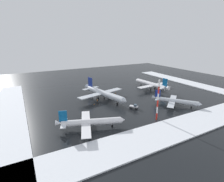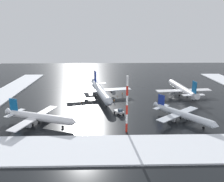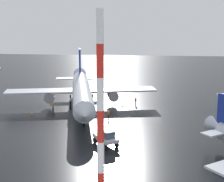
{
  "view_description": "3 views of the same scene",
  "coord_description": "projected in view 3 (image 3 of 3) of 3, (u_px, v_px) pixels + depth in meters",
  "views": [
    {
      "loc": [
        -60.21,
        -95.09,
        36.68
      ],
      "look_at": [
        -9.48,
        -1.26,
        4.59
      ],
      "focal_mm": 28.0,
      "sensor_mm": 36.0,
      "label": 1
    },
    {
      "loc": [
        -12.31,
        -105.49,
        33.04
      ],
      "look_at": [
        -9.82,
        -3.61,
        4.5
      ],
      "focal_mm": 35.0,
      "sensor_mm": 36.0,
      "label": 2
    },
    {
      "loc": [
        -1.02,
        -70.63,
        17.98
      ],
      "look_at": [
        -9.66,
        3.95,
        2.92
      ],
      "focal_mm": 55.0,
      "sensor_mm": 36.0,
      "label": 3
    }
  ],
  "objects": [
    {
      "name": "traffic_cone_near_nose",
      "position": [
        123.0,
        105.0,
        74.44
      ],
      "size": [
        0.36,
        0.36,
        0.55
      ],
      "primitive_type": "cone",
      "color": "orange",
      "rests_on": "ground_plane"
    },
    {
      "name": "traffic_cone_mid_line",
      "position": [
        32.0,
        113.0,
        67.99
      ],
      "size": [
        0.36,
        0.36,
        0.55
      ],
      "primitive_type": "cone",
      "color": "orange",
      "rests_on": "ground_plane"
    },
    {
      "name": "ground_crew_by_nose_gear",
      "position": [
        53.0,
        107.0,
        70.44
      ],
      "size": [
        0.36,
        0.36,
        1.71
      ],
      "rotation": [
        0.0,
        0.0,
        4.97
      ],
      "color": "black",
      "rests_on": "ground_plane"
    },
    {
      "name": "pushback_tug",
      "position": [
        106.0,
        138.0,
        50.59
      ],
      "size": [
        4.46,
        5.02,
        2.5
      ],
      "rotation": [
        0.0,
        0.0,
        5.33
      ],
      "color": "silver",
      "rests_on": "ground_plane"
    },
    {
      "name": "ground_crew_near_tug",
      "position": [
        136.0,
        101.0,
        75.64
      ],
      "size": [
        0.36,
        0.36,
        1.71
      ],
      "rotation": [
        0.0,
        0.0,
        0.08
      ],
      "color": "black",
      "rests_on": "ground_plane"
    },
    {
      "name": "ground_crew_beside_wing",
      "position": [
        108.0,
        114.0,
        64.78
      ],
      "size": [
        0.36,
        0.36,
        1.71
      ],
      "rotation": [
        0.0,
        0.0,
        3.69
      ],
      "color": "black",
      "rests_on": "ground_plane"
    },
    {
      "name": "airplane_far_rear",
      "position": [
        82.0,
        91.0,
        71.89
      ],
      "size": [
        32.48,
        38.75,
        11.62
      ],
      "rotation": [
        0.0,
        0.0,
        4.94
      ],
      "color": "silver",
      "rests_on": "ground_plane"
    },
    {
      "name": "ground_plane",
      "position": [
        155.0,
        109.0,
        72.21
      ],
      "size": [
        240.0,
        240.0,
        0.0
      ],
      "primitive_type": "plane",
      "color": "black"
    },
    {
      "name": "antenna_mast",
      "position": [
        100.0,
        110.0,
        33.17
      ],
      "size": [
        0.7,
        0.7,
        19.25
      ],
      "color": "red",
      "rests_on": "ground_plane"
    }
  ]
}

